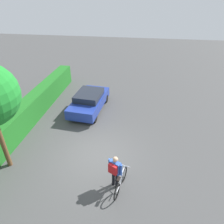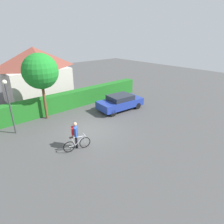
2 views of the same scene
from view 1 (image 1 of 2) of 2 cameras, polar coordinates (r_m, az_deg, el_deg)
ground_plane at (r=10.81m, az=-4.29°, el=-11.90°), size 60.00×60.00×0.00m
hedge_row at (r=12.24m, az=-27.54°, el=-5.65°), size 18.49×0.90×1.50m
parked_car_near at (r=14.23m, az=-6.41°, el=3.15°), size 4.24×2.19×1.36m
bicycle at (r=9.10m, az=2.46°, el=-19.07°), size 1.64×0.55×0.95m
person_rider at (r=8.69m, az=0.77°, el=-15.86°), size 0.50×0.61×1.67m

